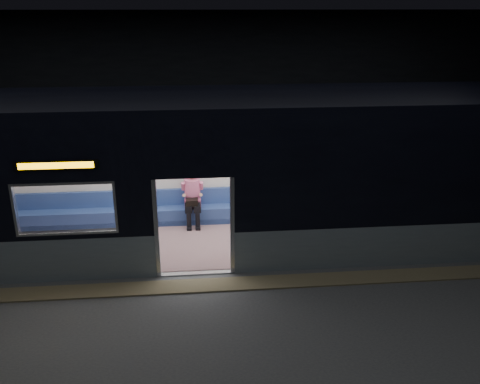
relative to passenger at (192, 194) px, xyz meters
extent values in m
cube|color=#47494C|center=(0.03, -3.55, -0.81)|extent=(24.00, 14.00, 0.01)
cube|color=black|center=(0.03, -3.55, 4.18)|extent=(24.00, 14.00, 0.04)
cube|color=black|center=(0.03, 3.43, 1.70)|extent=(24.00, 0.04, 5.00)
cube|color=#8C7F59|center=(0.03, -3.00, -0.79)|extent=(22.80, 0.50, 0.03)
cube|color=#85959F|center=(4.88, -2.49, -0.35)|extent=(8.30, 0.12, 0.90)
cube|color=black|center=(4.88, -2.49, 1.25)|extent=(8.30, 0.12, 2.30)
cube|color=black|center=(0.03, -2.49, 1.82)|extent=(1.40, 0.12, 1.15)
cube|color=#B7BABC|center=(-0.71, -2.49, 0.22)|extent=(0.08, 0.14, 2.05)
cube|color=#B7BABC|center=(0.77, -2.49, 0.22)|extent=(0.08, 0.14, 2.05)
cube|color=black|center=(-2.42, -2.57, 1.59)|extent=(1.50, 0.04, 0.18)
cube|color=#FFA802|center=(-2.42, -2.58, 1.59)|extent=(1.34, 0.03, 0.12)
cube|color=silver|center=(0.03, 0.39, 0.80)|extent=(18.00, 0.12, 3.20)
cube|color=black|center=(0.03, -1.05, 2.47)|extent=(18.00, 3.00, 0.15)
cube|color=#886462|center=(0.03, -1.05, -0.78)|extent=(17.76, 2.76, 0.04)
cube|color=silver|center=(0.03, -1.05, 1.55)|extent=(17.76, 2.76, 0.10)
cube|color=#2F4E8A|center=(0.03, 0.07, -0.56)|extent=(11.00, 0.48, 0.41)
cube|color=#2F4E8A|center=(0.03, 0.26, -0.15)|extent=(11.00, 0.10, 0.40)
cube|color=#76565F|center=(-3.27, -2.14, -0.56)|extent=(4.40, 0.48, 0.41)
cube|color=#76565F|center=(3.33, -2.14, -0.56)|extent=(4.40, 0.48, 0.41)
cylinder|color=silver|center=(-0.92, -2.18, 0.37)|extent=(0.04, 0.04, 2.26)
cylinder|color=silver|center=(-0.92, 0.08, 0.37)|extent=(0.04, 0.04, 2.26)
cylinder|color=silver|center=(0.98, -2.18, 0.37)|extent=(0.04, 0.04, 2.26)
cylinder|color=silver|center=(0.98, 0.08, 0.37)|extent=(0.04, 0.04, 2.26)
cylinder|color=silver|center=(0.03, 0.03, 1.15)|extent=(11.00, 0.03, 0.03)
cube|color=black|center=(-0.10, -0.15, -0.27)|extent=(0.17, 0.47, 0.16)
cube|color=black|center=(0.10, -0.15, -0.27)|extent=(0.17, 0.47, 0.16)
cylinder|color=black|center=(-0.10, -0.37, -0.55)|extent=(0.11, 0.11, 0.43)
cylinder|color=black|center=(0.10, -0.37, -0.55)|extent=(0.11, 0.11, 0.43)
cube|color=#CE638A|center=(0.00, 0.04, -0.25)|extent=(0.40, 0.22, 0.20)
cylinder|color=#CE638A|center=(0.00, 0.07, 0.10)|extent=(0.39, 0.39, 0.52)
sphere|color=tan|center=(0.00, 0.05, 0.47)|extent=(0.21, 0.21, 0.21)
sphere|color=black|center=(0.00, 0.09, 0.51)|extent=(0.22, 0.22, 0.22)
cube|color=black|center=(-0.02, -0.23, -0.12)|extent=(0.34, 0.31, 0.14)
cube|color=white|center=(5.03, 0.31, 0.69)|extent=(1.05, 0.03, 0.68)
camera|label=1|loc=(0.04, -11.61, 4.28)|focal=38.00mm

